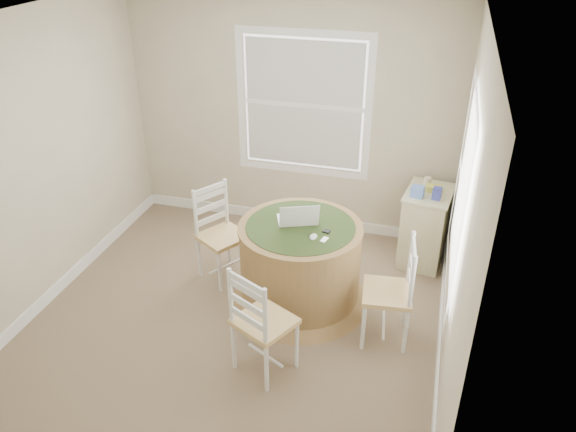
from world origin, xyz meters
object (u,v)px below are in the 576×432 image
(chair_near, at_px, (265,321))
(chair_right, at_px, (387,292))
(round_table, at_px, (300,261))
(chair_left, at_px, (223,236))
(laptop, at_px, (298,219))
(corner_chest, at_px, (425,227))

(chair_near, relative_size, chair_right, 1.00)
(round_table, relative_size, chair_near, 1.37)
(chair_left, distance_m, laptop, 0.86)
(round_table, relative_size, chair_right, 1.37)
(chair_left, xyz_separation_m, chair_near, (0.77, -1.10, 0.00))
(laptop, distance_m, corner_chest, 1.52)
(chair_left, bearing_deg, round_table, -68.39)
(chair_left, height_order, laptop, laptop)
(chair_near, relative_size, corner_chest, 1.19)
(chair_left, height_order, chair_right, same)
(round_table, xyz_separation_m, chair_left, (-0.82, 0.15, 0.04))
(chair_left, bearing_deg, laptop, -64.45)
(chair_right, distance_m, laptop, 1.02)
(chair_left, height_order, chair_near, same)
(laptop, height_order, corner_chest, laptop)
(round_table, distance_m, chair_near, 0.95)
(chair_near, height_order, laptop, laptop)
(round_table, distance_m, chair_left, 0.83)
(chair_near, relative_size, laptop, 2.16)
(corner_chest, bearing_deg, laptop, -131.81)
(chair_near, xyz_separation_m, chair_right, (0.87, 0.63, 0.00))
(round_table, relative_size, chair_left, 1.37)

